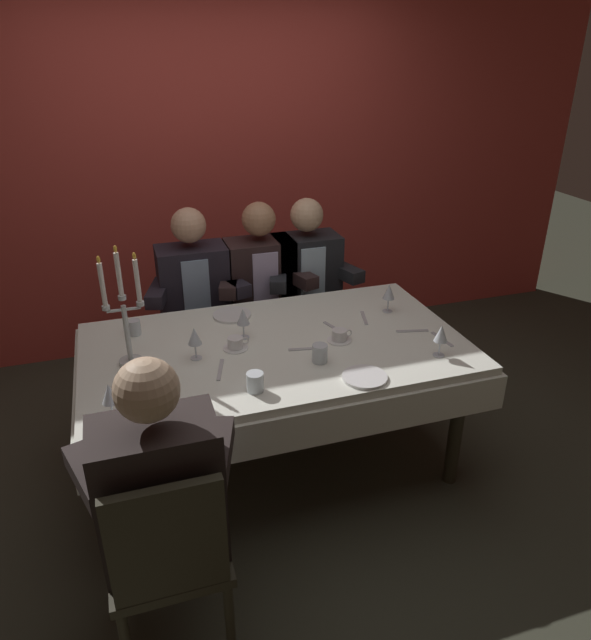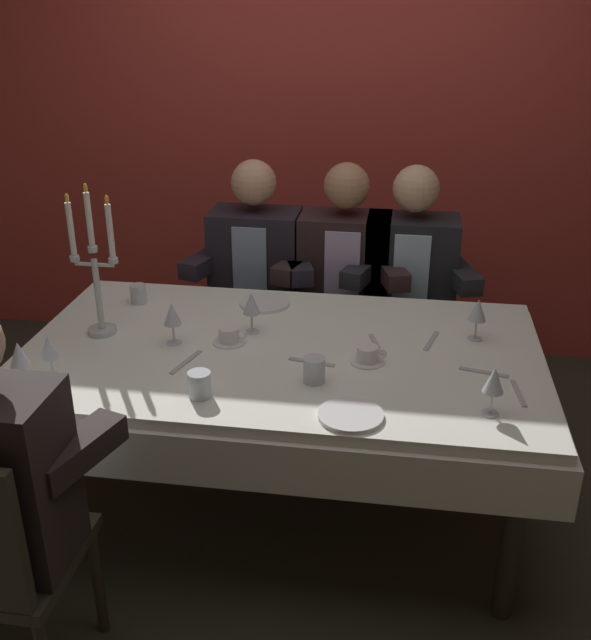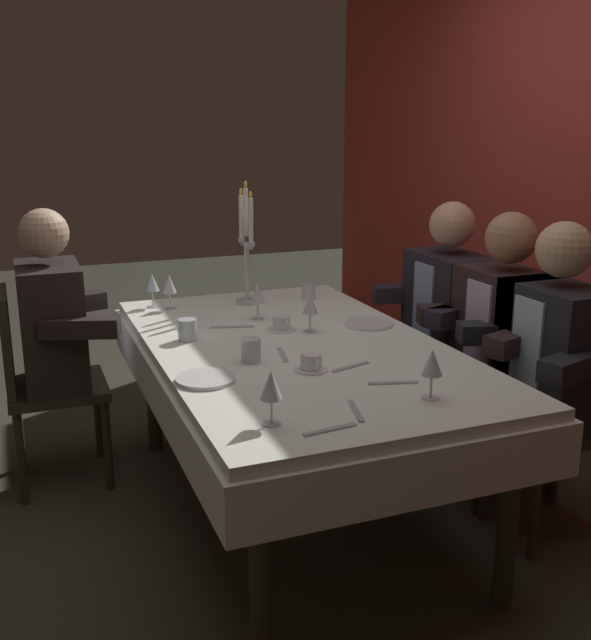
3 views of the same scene
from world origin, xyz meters
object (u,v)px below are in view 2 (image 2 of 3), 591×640
candelabra (96,275)px  wine_glass_1 (49,348)px  wine_glass_3 (19,356)px  dinner_plate_0 (351,415)px  dining_table (282,376)px  water_tumbler_1 (314,370)px  seated_diner_1 (256,264)px  wine_glass_0 (478,311)px  coffee_cup_1 (229,336)px  wine_glass_5 (251,305)px  dinner_plate_1 (265,303)px  seated_diner_3 (410,272)px  seated_diner_2 (344,268)px  wine_glass_4 (172,315)px  water_tumbler_0 (199,384)px  water_tumbler_2 (138,294)px  wine_glass_2 (494,382)px  coffee_cup_0 (368,355)px

candelabra → wine_glass_1: candelabra is taller
wine_glass_3 → dinner_plate_0: bearing=-1.5°
dining_table → water_tumbler_1: bearing=-56.9°
wine_glass_1 → wine_glass_3: bearing=-137.5°
dinner_plate_0 → wine_glass_3: wine_glass_3 is taller
seated_diner_1 → wine_glass_0: bearing=-35.4°
water_tumbler_1 → coffee_cup_1: (-0.35, 0.25, -0.02)m
dinner_plate_0 → wine_glass_5: (-0.43, 0.56, 0.11)m
dinner_plate_1 → seated_diner_3: (0.60, 0.49, -0.01)m
candelabra → wine_glass_3: size_ratio=3.57×
dinner_plate_0 → water_tumbler_1: (-0.14, 0.21, 0.04)m
wine_glass_5 → coffee_cup_1: 0.15m
seated_diner_2 → seated_diner_3: 0.31m
candelabra → coffee_cup_1: size_ratio=4.43×
water_tumbler_1 → wine_glass_5: bearing=129.1°
wine_glass_4 → dinner_plate_1: bearing=57.4°
dining_table → seated_diner_1: seated_diner_1 is taller
wine_glass_0 → water_tumbler_0: bearing=-148.1°
wine_glass_1 → coffee_cup_1: bearing=34.4°
dining_table → seated_diner_2: (0.15, 0.89, 0.11)m
water_tumbler_0 → dinner_plate_1: bearing=85.2°
dinner_plate_0 → wine_glass_4: wine_glass_4 is taller
dinner_plate_1 → water_tumbler_2: water_tumbler_2 is taller
wine_glass_2 → water_tumbler_2: wine_glass_2 is taller
wine_glass_5 → water_tumbler_2: bearing=158.2°
dining_table → wine_glass_2: wine_glass_2 is taller
wine_glass_1 → water_tumbler_2: bearing=84.7°
water_tumbler_1 → water_tumbler_2: bearing=145.4°
candelabra → dinner_plate_0: candelabra is taller
wine_glass_4 → coffee_cup_0: size_ratio=1.24×
dinner_plate_1 → coffee_cup_0: bearing=-44.9°
wine_glass_2 → dinner_plate_0: bearing=-168.9°
candelabra → wine_glass_2: (1.43, -0.38, -0.12)m
wine_glass_0 → wine_glass_4: 1.13m
coffee_cup_1 → seated_diner_3: size_ratio=0.11×
seated_diner_1 → wine_glass_5: bearing=-79.6°
candelabra → coffee_cup_1: 0.55m
seated_diner_2 → coffee_cup_1: bearing=-112.1°
candelabra → coffee_cup_1: candelabra is taller
wine_glass_4 → dinner_plate_0: bearing=-31.0°
dinner_plate_0 → coffee_cup_1: bearing=137.2°
dinner_plate_0 → water_tumbler_0: (-0.50, 0.05, 0.04)m
wine_glass_4 → coffee_cup_0: bearing=-3.4°
wine_glass_3 → coffee_cup_0: wine_glass_3 is taller
wine_glass_4 → coffee_cup_1: (0.20, 0.04, -0.09)m
water_tumbler_1 → wine_glass_2: bearing=-12.1°
dinner_plate_0 → seated_diner_2: size_ratio=0.17×
candelabra → wine_glass_0: candelabra is taller
wine_glass_5 → water_tumbler_0: bearing=-97.7°
seated_diner_1 → seated_diner_2: 0.43m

